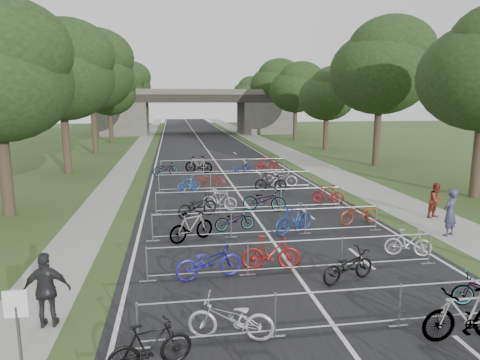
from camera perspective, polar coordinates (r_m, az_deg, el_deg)
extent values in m
cube|color=black|center=(55.58, -5.13, 5.01)|extent=(11.00, 140.00, 0.01)
cube|color=gray|center=(56.68, 2.99, 5.15)|extent=(3.00, 140.00, 0.01)
cube|color=gray|center=(55.58, -12.90, 4.79)|extent=(2.00, 140.00, 0.01)
cube|color=silver|center=(55.58, -5.13, 5.01)|extent=(0.12, 140.00, 0.00)
cube|color=#4A4842|center=(70.67, -15.46, 7.89)|extent=(8.00, 8.00, 5.00)
cube|color=#4A4842|center=(71.88, 3.27, 8.29)|extent=(8.00, 8.00, 5.00)
cube|color=black|center=(70.29, -6.07, 10.73)|extent=(30.00, 8.00, 1.20)
cube|color=#4A4842|center=(66.50, -5.91, 11.60)|extent=(30.00, 0.40, 0.90)
cube|color=#4A4842|center=(74.09, -6.25, 11.49)|extent=(30.00, 0.40, 0.90)
cylinder|color=#4C4C51|center=(9.90, -27.32, -18.65)|extent=(0.06, 0.06, 1.50)
cube|color=white|center=(9.55, -27.74, -14.43)|extent=(0.45, 0.04, 0.55)
cylinder|color=#33261C|center=(22.80, -28.80, 0.98)|extent=(0.56, 0.56, 4.20)
sphere|color=black|center=(22.00, -29.03, 14.98)|extent=(5.38, 5.38, 5.38)
cylinder|color=#33261C|center=(27.19, 29.11, 2.61)|extent=(0.56, 0.56, 4.48)
sphere|color=black|center=(27.10, 28.29, 10.09)|extent=(4.66, 4.66, 4.66)
cylinder|color=#33261C|center=(34.22, -22.16, 4.75)|extent=(0.56, 0.56, 4.72)
ellipsoid|color=black|center=(34.12, -22.72, 12.50)|extent=(7.56, 7.56, 6.20)
sphere|color=black|center=(33.61, -22.08, 15.18)|extent=(6.05, 6.05, 6.05)
sphere|color=black|center=(34.69, -23.23, 10.86)|extent=(4.91, 4.91, 4.91)
cylinder|color=#33261C|center=(37.28, 17.79, 5.74)|extent=(0.56, 0.56, 5.11)
ellipsoid|color=black|center=(37.23, 18.24, 13.44)|extent=(8.18, 8.18, 6.70)
sphere|color=black|center=(37.20, 19.61, 15.89)|extent=(6.54, 6.54, 6.54)
sphere|color=black|center=(37.41, 17.09, 11.92)|extent=(5.31, 5.31, 5.31)
cylinder|color=#33261C|center=(45.93, -18.85, 6.60)|extent=(0.56, 0.56, 5.25)
ellipsoid|color=black|center=(45.91, -19.25, 13.01)|extent=(8.40, 8.40, 6.89)
sphere|color=black|center=(45.44, -18.72, 15.20)|extent=(6.72, 6.72, 6.72)
sphere|color=black|center=(46.45, -19.68, 11.65)|extent=(5.46, 5.46, 5.46)
cylinder|color=#33261C|center=(48.31, 11.35, 6.29)|extent=(0.56, 0.56, 3.85)
ellipsoid|color=black|center=(48.19, 11.52, 10.77)|extent=(6.16, 6.16, 5.05)
sphere|color=black|center=(47.96, 12.47, 12.21)|extent=(4.93, 4.93, 4.93)
sphere|color=black|center=(48.49, 10.71, 9.88)|extent=(4.00, 4.00, 4.00)
cylinder|color=#33261C|center=(57.81, -16.84, 6.90)|extent=(0.56, 0.56, 4.20)
ellipsoid|color=black|center=(57.72, -17.06, 10.98)|extent=(6.72, 6.72, 5.51)
sphere|color=black|center=(57.18, -16.60, 12.36)|extent=(5.38, 5.38, 5.38)
sphere|color=black|center=(58.28, -17.44, 10.12)|extent=(4.37, 4.37, 4.37)
cylinder|color=#33261C|center=(59.67, 7.35, 7.50)|extent=(0.56, 0.56, 4.48)
ellipsoid|color=black|center=(59.60, 7.46, 11.72)|extent=(7.17, 7.17, 5.88)
sphere|color=black|center=(59.34, 8.20, 13.09)|extent=(5.73, 5.73, 5.73)
sphere|color=black|center=(59.93, 6.83, 10.87)|extent=(4.66, 4.66, 4.66)
cylinder|color=#33261C|center=(69.69, -15.54, 7.74)|extent=(0.56, 0.56, 4.72)
ellipsoid|color=black|center=(69.64, -15.74, 11.55)|extent=(7.56, 7.56, 6.20)
sphere|color=black|center=(69.13, -15.34, 12.83)|extent=(6.05, 6.05, 6.05)
sphere|color=black|center=(70.18, -16.06, 10.75)|extent=(4.91, 4.91, 4.91)
cylinder|color=#33261C|center=(71.24, 4.63, 8.30)|extent=(0.56, 0.56, 5.11)
ellipsoid|color=black|center=(71.22, 4.69, 12.33)|extent=(8.18, 8.18, 6.70)
sphere|color=black|center=(70.94, 5.30, 13.65)|extent=(6.54, 6.54, 6.54)
sphere|color=black|center=(71.56, 4.19, 11.51)|extent=(5.31, 5.31, 5.31)
cylinder|color=#33261C|center=(81.60, -14.62, 8.33)|extent=(0.56, 0.56, 5.25)
ellipsoid|color=black|center=(81.59, -14.80, 11.94)|extent=(8.40, 8.40, 6.89)
sphere|color=black|center=(81.11, -14.46, 13.16)|extent=(6.72, 6.72, 6.72)
sphere|color=black|center=(82.11, -15.08, 11.19)|extent=(5.46, 5.46, 5.46)
cylinder|color=#33261C|center=(82.97, 2.66, 8.21)|extent=(0.56, 0.56, 3.85)
ellipsoid|color=black|center=(82.90, 2.68, 10.82)|extent=(6.16, 6.16, 5.05)
sphere|color=black|center=(82.54, 3.18, 11.67)|extent=(4.93, 4.93, 4.93)
sphere|color=black|center=(83.29, 2.27, 10.29)|extent=(4.00, 4.00, 4.00)
cylinder|color=#33261C|center=(93.57, -13.91, 8.29)|extent=(0.56, 0.56, 4.20)
ellipsoid|color=black|center=(93.51, -14.03, 10.81)|extent=(6.72, 6.72, 5.51)
sphere|color=black|center=(92.99, -13.72, 11.66)|extent=(5.38, 5.38, 5.38)
sphere|color=black|center=(94.05, -14.29, 10.29)|extent=(4.37, 4.37, 4.37)
cylinder|color=#33261C|center=(94.73, 1.18, 8.71)|extent=(0.56, 0.56, 4.48)
ellipsoid|color=black|center=(94.69, 1.19, 11.36)|extent=(7.17, 7.17, 5.88)
sphere|color=black|center=(94.33, 1.62, 12.24)|extent=(5.73, 5.73, 5.73)
sphere|color=black|center=(95.08, 0.83, 10.82)|extent=(4.66, 4.66, 4.66)
cylinder|color=#929499|center=(10.49, 13.17, -14.15)|extent=(9.20, 0.04, 0.04)
cylinder|color=#929499|center=(10.88, 12.96, -18.32)|extent=(9.20, 0.04, 0.04)
cylinder|color=#929499|center=(10.07, -13.47, -18.46)|extent=(0.05, 0.05, 1.10)
cube|color=#929499|center=(10.34, -13.34, -21.06)|extent=(0.50, 0.08, 0.03)
cylinder|color=#929499|center=(10.27, 4.70, -17.56)|extent=(0.05, 0.05, 1.10)
cube|color=#929499|center=(10.54, 4.66, -20.13)|extent=(0.50, 0.08, 0.03)
cylinder|color=#929499|center=(11.34, 20.52, -15.41)|extent=(0.05, 0.05, 1.10)
cube|color=#929499|center=(11.58, 20.35, -17.80)|extent=(0.50, 0.08, 0.03)
cylinder|color=#929499|center=(13.65, 7.45, -8.04)|extent=(9.20, 0.04, 0.04)
cylinder|color=#929499|center=(13.95, 7.37, -11.43)|extent=(9.20, 0.04, 0.04)
cylinder|color=#929499|center=(13.33, -12.31, -10.96)|extent=(0.05, 0.05, 1.10)
cube|color=#929499|center=(13.53, -12.22, -13.07)|extent=(0.50, 0.08, 0.03)
cylinder|color=#929499|center=(13.48, 1.03, -10.45)|extent=(0.05, 0.05, 1.10)
cube|color=#929499|center=(13.68, 1.02, -12.54)|extent=(0.50, 0.08, 0.03)
cylinder|color=#929499|center=(14.31, 13.39, -9.48)|extent=(0.05, 0.05, 1.10)
cube|color=#929499|center=(14.50, 13.30, -11.47)|extent=(0.50, 0.08, 0.03)
cylinder|color=#929499|center=(15.70, 23.91, -8.31)|extent=(0.05, 0.05, 1.10)
cube|color=#929499|center=(15.87, 23.76, -10.14)|extent=(0.50, 0.08, 0.03)
cylinder|color=#929499|center=(17.17, 3.88, -4.07)|extent=(9.20, 0.04, 0.04)
cylinder|color=#929499|center=(17.41, 3.84, -6.84)|extent=(9.20, 0.04, 0.04)
cylinder|color=#929499|center=(16.92, -11.61, -6.25)|extent=(0.05, 0.05, 1.10)
cube|color=#929499|center=(17.08, -11.54, -7.97)|extent=(0.50, 0.08, 0.03)
cylinder|color=#929499|center=(17.04, -1.21, -5.91)|extent=(0.05, 0.05, 1.10)
cube|color=#929499|center=(17.20, -1.20, -7.62)|extent=(0.50, 0.08, 0.03)
cylinder|color=#929499|center=(17.70, 8.72, -5.40)|extent=(0.05, 0.05, 1.10)
cube|color=#929499|center=(17.85, 8.67, -7.05)|extent=(0.50, 0.08, 0.03)
cylinder|color=#929499|center=(18.84, 17.67, -4.80)|extent=(0.05, 0.05, 1.10)
cube|color=#929499|center=(18.99, 17.58, -6.36)|extent=(0.50, 0.08, 0.03)
cylinder|color=#929499|center=(20.99, 1.45, -1.34)|extent=(9.20, 0.04, 0.04)
cylinder|color=#929499|center=(21.18, 1.44, -3.64)|extent=(9.20, 0.04, 0.04)
cylinder|color=#929499|center=(20.78, -11.15, -3.07)|extent=(0.05, 0.05, 1.10)
cube|color=#929499|center=(20.91, -11.10, -4.50)|extent=(0.50, 0.08, 0.03)
cylinder|color=#929499|center=(20.88, -2.70, -2.82)|extent=(0.05, 0.05, 1.10)
cube|color=#929499|center=(21.01, -2.69, -4.24)|extent=(0.50, 0.08, 0.03)
cylinder|color=#929499|center=(21.42, 5.49, -2.51)|extent=(0.05, 0.05, 1.10)
cube|color=#929499|center=(21.55, 5.46, -3.89)|extent=(0.50, 0.08, 0.03)
cylinder|color=#929499|center=(22.37, 13.12, -2.17)|extent=(0.05, 0.05, 1.10)
cube|color=#929499|center=(22.50, 13.06, -3.50)|extent=(0.50, 0.08, 0.03)
cylinder|color=#929499|center=(25.83, -0.56, 0.93)|extent=(9.20, 0.04, 0.04)
cylinder|color=#929499|center=(25.99, -0.56, -0.96)|extent=(9.20, 0.04, 0.04)
cylinder|color=#929499|center=(25.66, -10.77, -0.46)|extent=(0.05, 0.05, 1.10)
cube|color=#929499|center=(25.77, -10.73, -1.62)|extent=(0.50, 0.08, 0.03)
cylinder|color=#929499|center=(25.74, -3.94, -0.26)|extent=(0.05, 0.05, 1.10)
cube|color=#929499|center=(25.85, -3.92, -1.42)|extent=(0.50, 0.08, 0.03)
cylinder|color=#929499|center=(26.19, 2.76, -0.06)|extent=(0.05, 0.05, 1.10)
cube|color=#929499|center=(26.29, 2.75, -1.20)|extent=(0.50, 0.08, 0.03)
cylinder|color=#929499|center=(26.97, 9.15, 0.13)|extent=(0.05, 0.05, 1.10)
cube|color=#929499|center=(27.07, 9.12, -0.98)|extent=(0.50, 0.08, 0.03)
cylinder|color=#929499|center=(31.71, -2.16, 2.73)|extent=(9.20, 0.04, 0.04)
cylinder|color=#929499|center=(31.84, -2.15, 1.18)|extent=(9.20, 0.04, 0.04)
cylinder|color=#929499|center=(31.57, -10.47, 1.61)|extent=(0.05, 0.05, 1.10)
cube|color=#929499|center=(31.66, -10.44, 0.66)|extent=(0.50, 0.08, 0.03)
cylinder|color=#929499|center=(31.64, -4.91, 1.77)|extent=(0.05, 0.05, 1.10)
cube|color=#929499|center=(31.72, -4.90, 0.81)|extent=(0.50, 0.08, 0.03)
cylinder|color=#929499|center=(32.00, 0.58, 1.91)|extent=(0.05, 0.05, 1.10)
cube|color=#929499|center=(32.08, 0.57, 0.96)|extent=(0.50, 0.08, 0.03)
cylinder|color=#929499|center=(32.64, 5.89, 2.03)|extent=(0.05, 0.05, 1.10)
cube|color=#929499|center=(32.73, 5.88, 1.10)|extent=(0.50, 0.08, 0.03)
imported|color=black|center=(9.37, -11.90, -20.95)|extent=(1.82, 1.01, 1.06)
imported|color=#BBBBC4|center=(10.16, -1.24, -18.05)|extent=(2.09, 1.18, 1.04)
imported|color=#929499|center=(11.32, 27.80, -15.63)|extent=(2.07, 0.60, 1.24)
imported|color=#221C9A|center=(13.29, -4.16, -10.80)|extent=(2.20, 1.15, 1.10)
imported|color=maroon|center=(13.93, 4.16, -9.66)|extent=(1.97, 0.78, 1.15)
imported|color=black|center=(13.46, 14.20, -11.06)|extent=(2.02, 1.27, 1.00)
imported|color=#B1B1B9|center=(16.18, 21.51, -7.81)|extent=(1.68, 0.93, 0.97)
imported|color=#929499|center=(16.69, -6.49, -6.21)|extent=(1.96, 1.43, 1.17)
imported|color=#929499|center=(17.96, -0.72, -5.38)|extent=(1.76, 0.81, 0.89)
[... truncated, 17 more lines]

